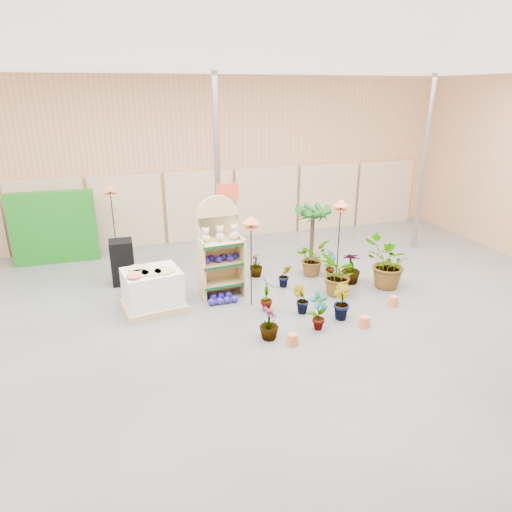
{
  "coord_description": "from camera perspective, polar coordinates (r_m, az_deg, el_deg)",
  "views": [
    {
      "loc": [
        -2.22,
        -6.64,
        4.13
      ],
      "look_at": [
        0.3,
        1.5,
        1.0
      ],
      "focal_mm": 32.0,
      "sensor_mm": 36.0,
      "label": 1
    }
  ],
  "objects": [
    {
      "name": "potted_plant_3",
      "position": [
        10.43,
        11.82,
        -1.44
      ],
      "size": [
        0.55,
        0.55,
        0.73
      ],
      "primitive_type": "imported",
      "rotation": [
        0.0,
        0.0,
        2.64
      ],
      "color": "#174E15",
      "rests_on": "ground"
    },
    {
      "name": "room",
      "position": [
        8.1,
        -0.8,
        6.48
      ],
      "size": [
        15.2,
        12.1,
        4.7
      ],
      "color": "#565656",
      "rests_on": "ground"
    },
    {
      "name": "bird_table_right",
      "position": [
        9.99,
        10.56,
        6.23
      ],
      "size": [
        0.34,
        0.34,
        1.92
      ],
      "color": "black",
      "rests_on": "ground"
    },
    {
      "name": "potted_plant_0",
      "position": [
        8.94,
        1.36,
        -4.63
      ],
      "size": [
        0.28,
        0.41,
        0.76
      ],
      "primitive_type": "imported",
      "rotation": [
        0.0,
        0.0,
        1.54
      ],
      "color": "#174E15",
      "rests_on": "ground"
    },
    {
      "name": "gazing_balls_floor",
      "position": [
        9.45,
        -4.26,
        -5.32
      ],
      "size": [
        0.63,
        0.39,
        0.15
      ],
      "color": "navy",
      "rests_on": "ground"
    },
    {
      "name": "trellis_stock",
      "position": [
        12.38,
        -23.93,
        3.27
      ],
      "size": [
        2.0,
        0.3,
        1.8
      ],
      "primitive_type": "cube",
      "color": "#166B16",
      "rests_on": "ground"
    },
    {
      "name": "potted_plant_4",
      "position": [
        10.74,
        9.26,
        -0.81
      ],
      "size": [
        0.42,
        0.41,
        0.67
      ],
      "primitive_type": "imported",
      "rotation": [
        0.0,
        0.0,
        0.7
      ],
      "color": "#174E15",
      "rests_on": "ground"
    },
    {
      "name": "potted_plant_1",
      "position": [
        8.93,
        5.64,
        -5.44
      ],
      "size": [
        0.39,
        0.36,
        0.57
      ],
      "primitive_type": "imported",
      "rotation": [
        0.0,
        0.0,
        2.69
      ],
      "color": "#174E15",
      "rests_on": "ground"
    },
    {
      "name": "potted_plant_6",
      "position": [
        10.74,
        7.01,
        -0.21
      ],
      "size": [
        1.0,
        0.98,
        0.84
      ],
      "primitive_type": "imported",
      "rotation": [
        0.0,
        0.0,
        0.68
      ],
      "color": "#174E15",
      "rests_on": "ground"
    },
    {
      "name": "offer_sign",
      "position": [
        10.23,
        -3.54,
        5.62
      ],
      "size": [
        0.5,
        0.08,
        2.2
      ],
      "color": "gray",
      "rests_on": "ground"
    },
    {
      "name": "bird_table_front",
      "position": [
        8.72,
        -0.63,
        4.22
      ],
      "size": [
        0.34,
        0.34,
        1.87
      ],
      "color": "black",
      "rests_on": "ground"
    },
    {
      "name": "palm",
      "position": [
        11.14,
        7.15,
        5.49
      ],
      "size": [
        0.7,
        0.7,
        1.58
      ],
      "color": "#3B2D1C",
      "rests_on": "ground"
    },
    {
      "name": "potted_plant_10",
      "position": [
        10.28,
        16.15,
        -0.93
      ],
      "size": [
        1.28,
        1.21,
        1.14
      ],
      "primitive_type": "imported",
      "rotation": [
        0.0,
        0.0,
        3.52
      ],
      "color": "#174E15",
      "rests_on": "ground"
    },
    {
      "name": "potted_plant_11",
      "position": [
        10.6,
        -0.0,
        -1.09
      ],
      "size": [
        0.44,
        0.44,
        0.57
      ],
      "primitive_type": "imported",
      "rotation": [
        0.0,
        0.0,
        4.14
      ],
      "color": "#174E15",
      "rests_on": "ground"
    },
    {
      "name": "pallet_stack",
      "position": [
        9.22,
        -12.81,
        -4.17
      ],
      "size": [
        1.3,
        1.14,
        0.86
      ],
      "rotation": [
        0.0,
        0.0,
        0.16
      ],
      "color": "tan",
      "rests_on": "ground"
    },
    {
      "name": "gazing_balls_shelf",
      "position": [
        9.48,
        -4.4,
        -0.27
      ],
      "size": [
        0.78,
        0.27,
        0.15
      ],
      "color": "navy",
      "rests_on": "display_shelf"
    },
    {
      "name": "display_shelf",
      "position": [
        9.55,
        -4.58,
        0.73
      ],
      "size": [
        0.93,
        0.63,
        2.11
      ],
      "rotation": [
        0.0,
        0.0,
        0.09
      ],
      "color": "tan",
      "rests_on": "ground"
    },
    {
      "name": "potted_plant_8",
      "position": [
        8.34,
        7.8,
        -6.83
      ],
      "size": [
        0.43,
        0.32,
        0.74
      ],
      "primitive_type": "imported",
      "rotation": [
        0.0,
        0.0,
        0.15
      ],
      "color": "#174E15",
      "rests_on": "ground"
    },
    {
      "name": "potted_plant_9",
      "position": [
        8.82,
        10.54,
        -5.65
      ],
      "size": [
        0.32,
        0.39,
        0.68
      ],
      "primitive_type": "imported",
      "rotation": [
        0.0,
        0.0,
        1.61
      ],
      "color": "#174E15",
      "rests_on": "ground"
    },
    {
      "name": "potted_plant_7",
      "position": [
        8.01,
        1.65,
        -8.39
      ],
      "size": [
        0.4,
        0.4,
        0.6
      ],
      "primitive_type": "imported",
      "rotation": [
        0.0,
        0.0,
        1.35
      ],
      "color": "#174E15",
      "rests_on": "ground"
    },
    {
      "name": "teddy_bears",
      "position": [
        9.34,
        -4.38,
        2.69
      ],
      "size": [
        0.78,
        0.2,
        0.32
      ],
      "color": "beige",
      "rests_on": "display_shelf"
    },
    {
      "name": "charcoal_planters",
      "position": [
        10.6,
        -16.36,
        -0.73
      ],
      "size": [
        0.5,
        0.5,
        1.0
      ],
      "color": "black",
      "rests_on": "ground"
    },
    {
      "name": "potted_plant_5",
      "position": [
        10.07,
        3.63,
        -2.44
      ],
      "size": [
        0.32,
        0.27,
        0.53
      ],
      "primitive_type": "imported",
      "rotation": [
        0.0,
        0.0,
        6.17
      ],
      "color": "#174E15",
      "rests_on": "ground"
    },
    {
      "name": "bird_table_back",
      "position": [
        11.56,
        -17.8,
        7.86
      ],
      "size": [
        0.34,
        0.34,
        2.0
      ],
      "color": "black",
      "rests_on": "ground"
    },
    {
      "name": "potted_plant_2",
      "position": [
        9.72,
        10.25,
        -2.38
      ],
      "size": [
        0.95,
        1.01,
        0.92
      ],
      "primitive_type": "imported",
      "rotation": [
        0.0,
        0.0,
        4.38
      ],
      "color": "#174E15",
      "rests_on": "ground"
    }
  ]
}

